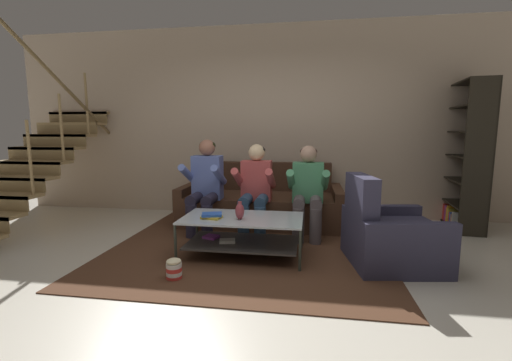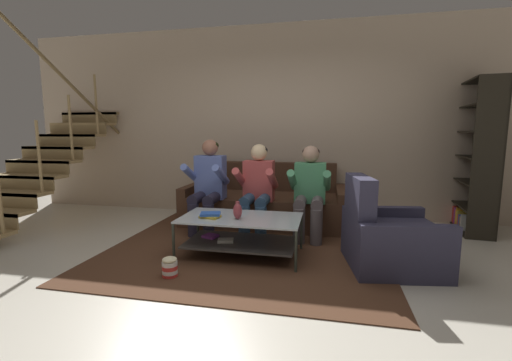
% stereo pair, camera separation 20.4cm
% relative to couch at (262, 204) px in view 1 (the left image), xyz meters
% --- Properties ---
extents(ground, '(16.80, 16.80, 0.00)m').
position_rel_couch_xyz_m(ground, '(0.09, -1.87, -0.28)').
color(ground, beige).
extents(back_partition, '(8.40, 0.12, 2.90)m').
position_rel_couch_xyz_m(back_partition, '(0.09, 0.59, 1.17)').
color(back_partition, '#BFA890').
rests_on(back_partition, ground).
extents(staircase_run, '(1.04, 2.86, 2.73)m').
position_rel_couch_xyz_m(staircase_run, '(-3.10, -0.46, 0.74)').
color(staircase_run, '#A18353').
rests_on(staircase_run, ground).
extents(couch, '(2.24, 0.99, 0.85)m').
position_rel_couch_xyz_m(couch, '(0.00, 0.00, 0.00)').
color(couch, '#4B3020').
rests_on(couch, ground).
extents(person_seated_left, '(0.50, 0.58, 1.20)m').
position_rel_couch_xyz_m(person_seated_left, '(-0.65, -0.58, 0.38)').
color(person_seated_left, '#252235').
rests_on(person_seated_left, ground).
extents(person_seated_middle, '(0.50, 0.58, 1.15)m').
position_rel_couch_xyz_m(person_seated_middle, '(0.00, -0.58, 0.35)').
color(person_seated_middle, navy).
rests_on(person_seated_middle, ground).
extents(person_seated_right, '(0.50, 0.58, 1.13)m').
position_rel_couch_xyz_m(person_seated_right, '(0.65, -0.58, 0.34)').
color(person_seated_right, '#574D50').
rests_on(person_seated_right, ground).
extents(coffee_table, '(1.25, 0.68, 0.42)m').
position_rel_couch_xyz_m(coffee_table, '(-0.02, -1.37, 0.01)').
color(coffee_table, '#B5C0C7').
rests_on(coffee_table, ground).
extents(area_rug, '(3.00, 3.32, 0.01)m').
position_rel_couch_xyz_m(area_rug, '(-0.01, -0.81, -0.27)').
color(area_rug, '#4F301F').
rests_on(area_rug, ground).
extents(vase, '(0.09, 0.09, 0.18)m').
position_rel_couch_xyz_m(vase, '(-0.02, -1.46, 0.23)').
color(vase, '#8E353C').
rests_on(vase, coffee_table).
extents(book_stack, '(0.23, 0.20, 0.05)m').
position_rel_couch_xyz_m(book_stack, '(-0.32, -1.46, 0.17)').
color(book_stack, gold).
rests_on(book_stack, coffee_table).
extents(bookshelf, '(0.42, 0.92, 1.96)m').
position_rel_couch_xyz_m(bookshelf, '(2.79, 0.20, 0.53)').
color(bookshelf, black).
rests_on(bookshelf, ground).
extents(armchair, '(0.95, 0.94, 0.89)m').
position_rel_couch_xyz_m(armchair, '(1.46, -1.37, 0.00)').
color(armchair, '#312F45').
rests_on(armchair, ground).
extents(popcorn_tub, '(0.14, 0.14, 0.19)m').
position_rel_couch_xyz_m(popcorn_tub, '(-0.50, -2.03, -0.18)').
color(popcorn_tub, red).
rests_on(popcorn_tub, ground).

